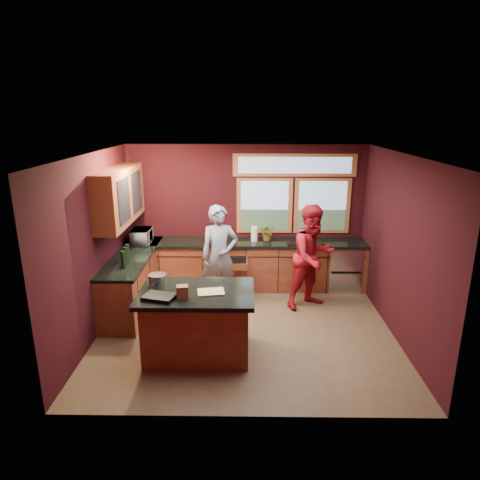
{
  "coord_description": "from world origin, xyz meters",
  "views": [
    {
      "loc": [
        -0.0,
        -6.01,
        3.26
      ],
      "look_at": [
        -0.09,
        0.4,
        1.34
      ],
      "focal_mm": 32.0,
      "sensor_mm": 36.0,
      "label": 1
    }
  ],
  "objects_px": {
    "cutting_board": "(211,292)",
    "person_red": "(313,257)",
    "stock_pot": "(158,280)",
    "person_grey": "(219,256)",
    "island": "(197,322)"
  },
  "relations": [
    {
      "from": "person_grey",
      "to": "stock_pot",
      "type": "xyz_separation_m",
      "value": [
        -0.76,
        -1.51,
        0.15
      ]
    },
    {
      "from": "person_red",
      "to": "stock_pot",
      "type": "xyz_separation_m",
      "value": [
        -2.35,
        -1.43,
        0.13
      ]
    },
    {
      "from": "cutting_board",
      "to": "stock_pot",
      "type": "bearing_deg",
      "value": 165.07
    },
    {
      "from": "person_grey",
      "to": "person_red",
      "type": "xyz_separation_m",
      "value": [
        1.59,
        -0.09,
        0.02
      ]
    },
    {
      "from": "person_grey",
      "to": "island",
      "type": "bearing_deg",
      "value": -111.66
    },
    {
      "from": "cutting_board",
      "to": "person_red",
      "type": "bearing_deg",
      "value": 45.46
    },
    {
      "from": "person_grey",
      "to": "person_red",
      "type": "relative_size",
      "value": 0.98
    },
    {
      "from": "island",
      "to": "person_red",
      "type": "distance_m",
      "value": 2.43
    },
    {
      "from": "person_red",
      "to": "cutting_board",
      "type": "distance_m",
      "value": 2.29
    },
    {
      "from": "person_red",
      "to": "stock_pot",
      "type": "distance_m",
      "value": 2.76
    },
    {
      "from": "person_red",
      "to": "stock_pot",
      "type": "relative_size",
      "value": 7.53
    },
    {
      "from": "island",
      "to": "cutting_board",
      "type": "xyz_separation_m",
      "value": [
        0.2,
        -0.05,
        0.48
      ]
    },
    {
      "from": "person_red",
      "to": "cutting_board",
      "type": "height_order",
      "value": "person_red"
    },
    {
      "from": "person_grey",
      "to": "cutting_board",
      "type": "distance_m",
      "value": 1.72
    },
    {
      "from": "stock_pot",
      "to": "cutting_board",
      "type": "bearing_deg",
      "value": -14.93
    }
  ]
}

